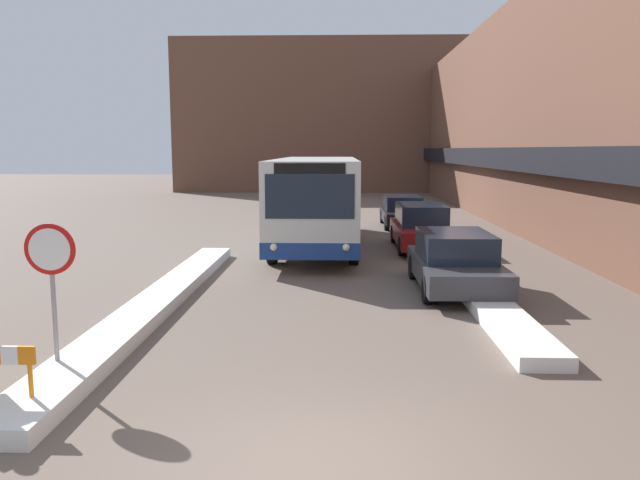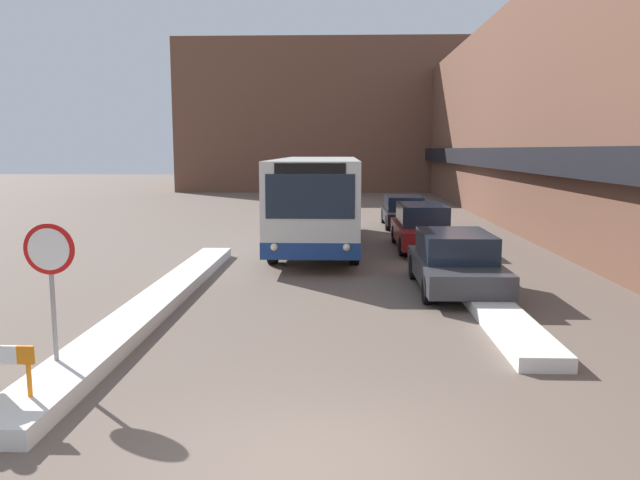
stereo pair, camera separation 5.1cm
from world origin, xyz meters
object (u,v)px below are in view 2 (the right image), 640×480
at_px(parked_car_front, 455,261).
at_px(parked_car_back, 404,211).
at_px(city_bus, 318,199).
at_px(parked_car_middle, 422,227).
at_px(stop_sign, 50,267).

relative_size(parked_car_front, parked_car_back, 1.00).
bearing_deg(city_bus, parked_car_back, 58.94).
distance_m(city_bus, parked_car_middle, 3.75).
relative_size(city_bus, parked_car_front, 2.50).
xyz_separation_m(parked_car_front, stop_sign, (-7.08, -6.17, 0.99)).
height_order(parked_car_middle, parked_car_back, parked_car_middle).
height_order(parked_car_back, stop_sign, stop_sign).
bearing_deg(parked_car_back, parked_car_middle, -90.00).
height_order(parked_car_front, parked_car_middle, parked_car_middle).
bearing_deg(parked_car_front, stop_sign, -138.91).
height_order(parked_car_middle, stop_sign, stop_sign).
height_order(city_bus, parked_car_middle, city_bus).
bearing_deg(parked_car_back, city_bus, -121.06).
height_order(parked_car_front, stop_sign, stop_sign).
xyz_separation_m(parked_car_back, stop_sign, (-7.08, -18.93, 1.01)).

